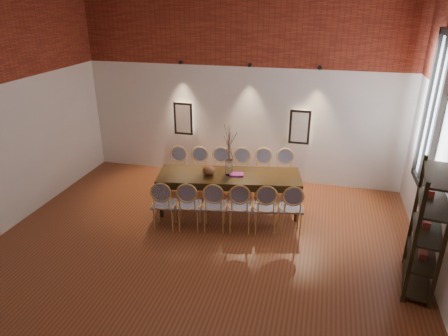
% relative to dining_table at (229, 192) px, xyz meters
% --- Properties ---
extents(floor, '(7.00, 7.00, 0.02)m').
position_rel_dining_table_xyz_m(floor, '(-0.15, -1.87, -0.39)').
color(floor, brown).
rests_on(floor, ground).
extents(wall_back, '(7.00, 0.10, 4.00)m').
position_rel_dining_table_xyz_m(wall_back, '(-0.15, 1.68, 1.62)').
color(wall_back, silver).
rests_on(wall_back, ground).
extents(brick_band_back, '(7.00, 0.02, 1.50)m').
position_rel_dining_table_xyz_m(brick_band_back, '(-0.15, 1.61, 2.88)').
color(brick_band_back, maroon).
rests_on(brick_band_back, ground).
extents(niche_left, '(0.36, 0.06, 0.66)m').
position_rel_dining_table_xyz_m(niche_left, '(-1.45, 1.58, 0.93)').
color(niche_left, '#FFEAC6').
rests_on(niche_left, wall_back).
extents(niche_right, '(0.36, 0.06, 0.66)m').
position_rel_dining_table_xyz_m(niche_right, '(1.15, 1.58, 0.93)').
color(niche_right, '#FFEAC6').
rests_on(niche_right, wall_back).
extents(spot_fixture_left, '(0.08, 0.10, 0.08)m').
position_rel_dining_table_xyz_m(spot_fixture_left, '(-1.45, 1.55, 2.17)').
color(spot_fixture_left, black).
rests_on(spot_fixture_left, wall_back).
extents(spot_fixture_mid, '(0.08, 0.10, 0.08)m').
position_rel_dining_table_xyz_m(spot_fixture_mid, '(0.05, 1.55, 2.17)').
color(spot_fixture_mid, black).
rests_on(spot_fixture_mid, wall_back).
extents(spot_fixture_right, '(0.08, 0.10, 0.08)m').
position_rel_dining_table_xyz_m(spot_fixture_right, '(1.45, 1.55, 2.17)').
color(spot_fixture_right, black).
rests_on(spot_fixture_right, wall_back).
extents(window_glass, '(0.02, 0.78, 2.38)m').
position_rel_dining_table_xyz_m(window_glass, '(3.31, 0.13, 1.77)').
color(window_glass, silver).
rests_on(window_glass, wall_right).
extents(window_frame, '(0.08, 0.90, 2.50)m').
position_rel_dining_table_xyz_m(window_frame, '(3.29, 0.13, 1.77)').
color(window_frame, black).
rests_on(window_frame, wall_right).
extents(window_mullion, '(0.06, 0.06, 2.40)m').
position_rel_dining_table_xyz_m(window_mullion, '(3.29, 0.13, 1.77)').
color(window_mullion, black).
rests_on(window_mullion, wall_right).
extents(dining_table, '(2.78, 1.34, 0.75)m').
position_rel_dining_table_xyz_m(dining_table, '(0.00, 0.00, 0.00)').
color(dining_table, '#35220B').
rests_on(dining_table, floor).
extents(chair_near_a, '(0.51, 0.51, 0.94)m').
position_rel_dining_table_xyz_m(chair_near_a, '(-0.96, -0.90, 0.09)').
color(chair_near_a, tan).
rests_on(chair_near_a, floor).
extents(chair_near_b, '(0.51, 0.51, 0.94)m').
position_rel_dining_table_xyz_m(chair_near_b, '(-0.53, -0.82, 0.09)').
color(chair_near_b, tan).
rests_on(chair_near_b, floor).
extents(chair_near_c, '(0.51, 0.51, 0.94)m').
position_rel_dining_table_xyz_m(chair_near_c, '(-0.09, -0.74, 0.09)').
color(chair_near_c, tan).
rests_on(chair_near_c, floor).
extents(chair_near_d, '(0.51, 0.51, 0.94)m').
position_rel_dining_table_xyz_m(chair_near_d, '(0.35, -0.66, 0.09)').
color(chair_near_d, tan).
rests_on(chair_near_d, floor).
extents(chair_near_e, '(0.51, 0.51, 0.94)m').
position_rel_dining_table_xyz_m(chair_near_e, '(0.79, -0.57, 0.09)').
color(chair_near_e, tan).
rests_on(chair_near_e, floor).
extents(chair_near_f, '(0.51, 0.51, 0.94)m').
position_rel_dining_table_xyz_m(chair_near_f, '(1.22, -0.49, 0.09)').
color(chair_near_f, tan).
rests_on(chair_near_f, floor).
extents(chair_far_a, '(0.51, 0.51, 0.94)m').
position_rel_dining_table_xyz_m(chair_far_a, '(-1.22, 0.49, 0.09)').
color(chair_far_a, tan).
rests_on(chair_far_a, floor).
extents(chair_far_b, '(0.51, 0.51, 0.94)m').
position_rel_dining_table_xyz_m(chair_far_b, '(-0.79, 0.57, 0.09)').
color(chair_far_b, tan).
rests_on(chair_far_b, floor).
extents(chair_far_c, '(0.51, 0.51, 0.94)m').
position_rel_dining_table_xyz_m(chair_far_c, '(-0.35, 0.66, 0.09)').
color(chair_far_c, tan).
rests_on(chair_far_c, floor).
extents(chair_far_d, '(0.51, 0.51, 0.94)m').
position_rel_dining_table_xyz_m(chair_far_d, '(0.09, 0.74, 0.09)').
color(chair_far_d, tan).
rests_on(chair_far_d, floor).
extents(chair_far_e, '(0.51, 0.51, 0.94)m').
position_rel_dining_table_xyz_m(chair_far_e, '(0.53, 0.82, 0.09)').
color(chair_far_e, tan).
rests_on(chair_far_e, floor).
extents(chair_far_f, '(0.51, 0.51, 0.94)m').
position_rel_dining_table_xyz_m(chair_far_f, '(0.96, 0.90, 0.09)').
color(chair_far_f, tan).
rests_on(chair_far_f, floor).
extents(vase, '(0.14, 0.14, 0.30)m').
position_rel_dining_table_xyz_m(vase, '(-0.01, -0.00, 0.53)').
color(vase, silver).
rests_on(vase, dining_table).
extents(dried_branches, '(0.50, 0.50, 0.70)m').
position_rel_dining_table_xyz_m(dried_branches, '(-0.01, -0.00, 0.98)').
color(dried_branches, brown).
rests_on(dried_branches, vase).
extents(bowl, '(0.24, 0.24, 0.18)m').
position_rel_dining_table_xyz_m(bowl, '(-0.36, -0.12, 0.46)').
color(bowl, brown).
rests_on(bowl, dining_table).
extents(book, '(0.29, 0.22, 0.03)m').
position_rel_dining_table_xyz_m(book, '(0.14, 0.01, 0.39)').
color(book, '#9A2188').
rests_on(book, dining_table).
extents(shelving_rack, '(0.54, 1.05, 1.80)m').
position_rel_dining_table_xyz_m(shelving_rack, '(3.13, -1.47, 0.53)').
color(shelving_rack, black).
rests_on(shelving_rack, floor).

